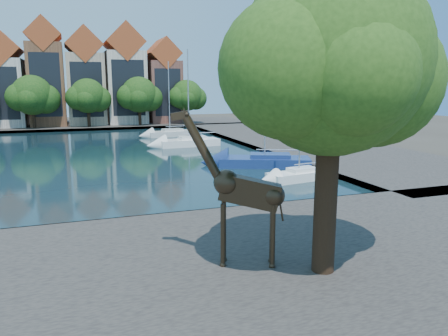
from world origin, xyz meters
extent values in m
plane|color=#38332B|center=(0.00, 0.00, 0.00)|extent=(160.00, 160.00, 0.00)
cube|color=black|center=(0.00, 24.00, 0.04)|extent=(38.00, 50.00, 0.08)
cube|color=#43403A|center=(0.00, -7.00, 0.25)|extent=(50.00, 14.00, 0.50)
cube|color=#43403A|center=(0.00, 56.00, 0.25)|extent=(60.00, 16.00, 0.50)
cube|color=#43403A|center=(25.00, 24.00, 0.25)|extent=(14.00, 52.00, 0.50)
cylinder|color=#332114|center=(7.50, -9.00, 3.25)|extent=(0.80, 0.80, 5.50)
sphere|color=#254915|center=(7.50, -9.00, 7.92)|extent=(6.40, 6.40, 6.40)
sphere|color=#254915|center=(9.42, -8.70, 7.28)|extent=(4.80, 4.80, 4.80)
sphere|color=#254915|center=(5.74, -9.40, 7.60)|extent=(4.48, 4.48, 4.48)
cube|color=beige|center=(-10.50, 56.00, 5.75)|extent=(6.37, 9.00, 10.50)
cube|color=#9E391F|center=(-10.50, 56.00, 12.43)|extent=(6.43, 9.18, 6.43)
cube|color=black|center=(-10.50, 51.52, 5.75)|extent=(5.20, 0.05, 7.88)
cube|color=brown|center=(-4.00, 56.00, 7.00)|extent=(5.39, 9.00, 13.00)
cube|color=#9E391F|center=(-4.00, 56.00, 14.71)|extent=(5.44, 9.18, 5.44)
cube|color=black|center=(-4.00, 51.52, 7.00)|extent=(4.40, 0.05, 9.75)
cube|color=tan|center=(2.00, 56.00, 6.25)|extent=(5.88, 9.00, 11.50)
cube|color=#9E391F|center=(2.00, 56.00, 13.32)|extent=(5.94, 9.18, 5.94)
cube|color=black|center=(2.00, 51.52, 6.25)|extent=(4.80, 0.05, 8.62)
cube|color=beige|center=(8.50, 56.00, 6.50)|extent=(6.37, 9.00, 12.00)
cube|color=#9E391F|center=(8.50, 56.00, 13.93)|extent=(6.43, 9.18, 6.43)
cube|color=black|center=(8.50, 51.52, 6.50)|extent=(5.20, 0.05, 9.00)
cube|color=brown|center=(15.00, 56.00, 5.75)|extent=(5.39, 9.00, 10.50)
cube|color=#9E391F|center=(15.00, 56.00, 12.21)|extent=(5.44, 9.18, 5.44)
cube|color=black|center=(15.00, 51.52, 5.75)|extent=(4.40, 0.05, 7.88)
cylinder|color=#332114|center=(-6.00, 50.50, 2.10)|extent=(0.50, 0.50, 3.20)
sphere|color=#113A10|center=(-6.00, 50.50, 5.50)|extent=(6.00, 6.00, 6.00)
sphere|color=#113A10|center=(-4.20, 50.80, 4.90)|extent=(4.50, 4.50, 4.50)
sphere|color=#113A10|center=(-7.65, 50.10, 5.20)|extent=(4.20, 4.20, 4.20)
cylinder|color=#332114|center=(2.00, 50.50, 2.10)|extent=(0.50, 0.50, 3.20)
sphere|color=#113A10|center=(2.00, 50.50, 5.32)|extent=(5.40, 5.40, 5.40)
sphere|color=#113A10|center=(3.62, 50.80, 4.78)|extent=(4.05, 4.05, 4.05)
sphere|color=#113A10|center=(0.51, 50.10, 5.05)|extent=(3.78, 3.78, 3.78)
cylinder|color=#332114|center=(10.00, 50.50, 2.10)|extent=(0.50, 0.50, 3.20)
sphere|color=#113A10|center=(10.00, 50.50, 5.44)|extent=(5.80, 5.80, 5.80)
sphere|color=#113A10|center=(11.74, 50.80, 4.86)|extent=(4.35, 4.35, 4.35)
sphere|color=#113A10|center=(8.40, 50.10, 5.15)|extent=(4.06, 4.06, 4.06)
cylinder|color=#332114|center=(18.00, 50.50, 2.10)|extent=(0.50, 0.50, 3.20)
sphere|color=#113A10|center=(18.00, 50.50, 5.26)|extent=(5.20, 5.20, 5.20)
sphere|color=#113A10|center=(19.56, 50.80, 4.74)|extent=(3.90, 3.90, 3.90)
sphere|color=#113A10|center=(16.57, 50.10, 5.00)|extent=(3.64, 3.64, 3.64)
cylinder|color=#312518|center=(4.23, -7.44, 1.69)|extent=(0.18, 0.18, 2.38)
cylinder|color=#312518|center=(4.42, -6.98, 1.69)|extent=(0.18, 0.18, 2.38)
cylinder|color=#312518|center=(5.90, -8.14, 1.69)|extent=(0.18, 0.18, 2.38)
cylinder|color=#312518|center=(6.09, -7.68, 1.69)|extent=(0.18, 0.18, 2.38)
cube|color=#312518|center=(5.21, -7.58, 3.27)|extent=(2.36, 1.47, 1.39)
cylinder|color=#312518|center=(3.66, -6.93, 4.82)|extent=(1.53, 0.90, 2.46)
cube|color=#312518|center=(2.91, -6.62, 6.02)|extent=(0.69, 0.44, 0.38)
cube|color=white|center=(15.00, 6.30, 0.50)|extent=(5.14, 2.49, 0.85)
cube|color=white|center=(15.00, 6.30, 0.78)|extent=(2.32, 1.53, 0.47)
cylinder|color=#B2B2B7|center=(15.00, 6.30, 5.20)|extent=(0.11, 0.11, 8.92)
cube|color=navy|center=(14.95, 12.31, 0.59)|extent=(8.25, 5.56, 1.01)
cube|color=navy|center=(14.95, 12.31, 0.92)|extent=(3.89, 3.09, 0.56)
cylinder|color=#B2B2B7|center=(14.95, 12.31, 7.05)|extent=(0.14, 0.14, 12.37)
cube|color=white|center=(12.00, 26.79, 0.59)|extent=(7.04, 2.81, 1.02)
cube|color=white|center=(12.00, 26.79, 0.93)|extent=(3.11, 1.86, 0.56)
cylinder|color=#B2B2B7|center=(12.00, 26.79, 5.90)|extent=(0.14, 0.14, 10.05)
cube|color=silver|center=(12.00, 36.98, 0.54)|extent=(6.42, 3.10, 0.93)
cube|color=silver|center=(12.00, 36.98, 0.85)|extent=(2.90, 1.91, 0.52)
cylinder|color=#B2B2B7|center=(12.00, 36.98, 5.45)|extent=(0.12, 0.12, 9.29)
camera|label=1|loc=(-0.77, -21.78, 7.12)|focal=35.00mm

